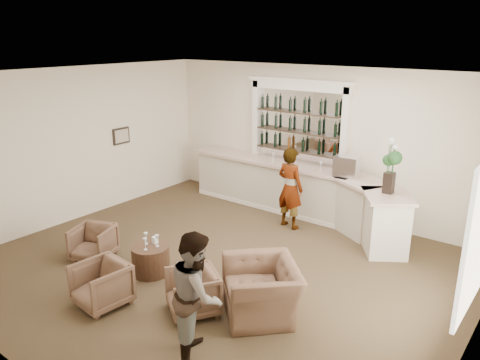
{
  "coord_description": "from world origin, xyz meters",
  "views": [
    {
      "loc": [
        4.81,
        -5.65,
        3.94
      ],
      "look_at": [
        -0.22,
        0.9,
        1.35
      ],
      "focal_mm": 35.0,
      "sensor_mm": 36.0,
      "label": 1
    }
  ],
  "objects_px": {
    "armchair_left": "(93,243)",
    "armchair_center": "(101,285)",
    "cocktail_table": "(151,260)",
    "armchair_right": "(193,292)",
    "flower_vase": "(391,162)",
    "armchair_far": "(262,289)",
    "guest": "(197,294)",
    "sommelier": "(290,188)",
    "bar_counter": "(299,191)",
    "espresso_machine": "(348,166)"
  },
  "relations": [
    {
      "from": "bar_counter",
      "to": "flower_vase",
      "type": "distance_m",
      "value": 2.52
    },
    {
      "from": "guest",
      "to": "flower_vase",
      "type": "distance_m",
      "value": 4.52
    },
    {
      "from": "armchair_left",
      "to": "espresso_machine",
      "type": "xyz_separation_m",
      "value": [
        2.98,
        4.12,
        1.04
      ]
    },
    {
      "from": "guest",
      "to": "armchair_left",
      "type": "distance_m",
      "value": 3.42
    },
    {
      "from": "espresso_machine",
      "to": "bar_counter",
      "type": "bearing_deg",
      "value": 176.11
    },
    {
      "from": "cocktail_table",
      "to": "armchair_far",
      "type": "bearing_deg",
      "value": 4.44
    },
    {
      "from": "bar_counter",
      "to": "sommelier",
      "type": "relative_size",
      "value": 3.3
    },
    {
      "from": "cocktail_table",
      "to": "armchair_far",
      "type": "height_order",
      "value": "armchair_far"
    },
    {
      "from": "sommelier",
      "to": "armchair_left",
      "type": "height_order",
      "value": "sommelier"
    },
    {
      "from": "armchair_far",
      "to": "flower_vase",
      "type": "distance_m",
      "value": 3.48
    },
    {
      "from": "armchair_left",
      "to": "armchair_far",
      "type": "bearing_deg",
      "value": -14.93
    },
    {
      "from": "sommelier",
      "to": "armchair_center",
      "type": "height_order",
      "value": "sommelier"
    },
    {
      "from": "armchair_center",
      "to": "armchair_far",
      "type": "xyz_separation_m",
      "value": [
        2.03,
        1.29,
        0.04
      ]
    },
    {
      "from": "armchair_left",
      "to": "armchair_center",
      "type": "xyz_separation_m",
      "value": [
        1.4,
        -0.86,
        0.02
      ]
    },
    {
      "from": "armchair_left",
      "to": "armchair_far",
      "type": "xyz_separation_m",
      "value": [
        3.43,
        0.43,
        0.07
      ]
    },
    {
      "from": "armchair_right",
      "to": "armchair_far",
      "type": "xyz_separation_m",
      "value": [
        0.81,
        0.6,
        0.06
      ]
    },
    {
      "from": "armchair_far",
      "to": "espresso_machine",
      "type": "height_order",
      "value": "espresso_machine"
    },
    {
      "from": "sommelier",
      "to": "guest",
      "type": "relative_size",
      "value": 1.04
    },
    {
      "from": "armchair_right",
      "to": "flower_vase",
      "type": "bearing_deg",
      "value": 102.31
    },
    {
      "from": "armchair_center",
      "to": "espresso_machine",
      "type": "relative_size",
      "value": 1.53
    },
    {
      "from": "armchair_right",
      "to": "sommelier",
      "type": "bearing_deg",
      "value": 132.21
    },
    {
      "from": "armchair_far",
      "to": "espresso_machine",
      "type": "distance_m",
      "value": 3.84
    },
    {
      "from": "cocktail_table",
      "to": "sommelier",
      "type": "bearing_deg",
      "value": 75.85
    },
    {
      "from": "cocktail_table",
      "to": "espresso_machine",
      "type": "relative_size",
      "value": 1.33
    },
    {
      "from": "cocktail_table",
      "to": "sommelier",
      "type": "distance_m",
      "value": 3.34
    },
    {
      "from": "sommelier",
      "to": "armchair_center",
      "type": "distance_m",
      "value": 4.38
    },
    {
      "from": "bar_counter",
      "to": "armchair_center",
      "type": "bearing_deg",
      "value": -95.4
    },
    {
      "from": "flower_vase",
      "to": "sommelier",
      "type": "bearing_deg",
      "value": -175.89
    },
    {
      "from": "bar_counter",
      "to": "espresso_machine",
      "type": "bearing_deg",
      "value": 0.2
    },
    {
      "from": "armchair_far",
      "to": "flower_vase",
      "type": "height_order",
      "value": "flower_vase"
    },
    {
      "from": "cocktail_table",
      "to": "armchair_right",
      "type": "height_order",
      "value": "armchair_right"
    },
    {
      "from": "cocktail_table",
      "to": "armchair_left",
      "type": "relative_size",
      "value": 0.93
    },
    {
      "from": "cocktail_table",
      "to": "armchair_left",
      "type": "xyz_separation_m",
      "value": [
        -1.24,
        -0.26,
        0.06
      ]
    },
    {
      "from": "armchair_left",
      "to": "armchair_right",
      "type": "height_order",
      "value": "armchair_right"
    },
    {
      "from": "sommelier",
      "to": "armchair_left",
      "type": "distance_m",
      "value": 4.04
    },
    {
      "from": "armchair_left",
      "to": "armchair_right",
      "type": "xyz_separation_m",
      "value": [
        2.62,
        -0.17,
        0.01
      ]
    },
    {
      "from": "armchair_far",
      "to": "espresso_machine",
      "type": "xyz_separation_m",
      "value": [
        -0.45,
        3.69,
        0.97
      ]
    },
    {
      "from": "armchair_right",
      "to": "armchair_far",
      "type": "distance_m",
      "value": 1.01
    },
    {
      "from": "bar_counter",
      "to": "cocktail_table",
      "type": "distance_m",
      "value": 3.92
    },
    {
      "from": "armchair_right",
      "to": "espresso_machine",
      "type": "relative_size",
      "value": 1.49
    },
    {
      "from": "flower_vase",
      "to": "armchair_left",
      "type": "bearing_deg",
      "value": -138.42
    },
    {
      "from": "cocktail_table",
      "to": "flower_vase",
      "type": "distance_m",
      "value": 4.59
    },
    {
      "from": "cocktail_table",
      "to": "armchair_left",
      "type": "bearing_deg",
      "value": -168.04
    },
    {
      "from": "armchair_center",
      "to": "flower_vase",
      "type": "height_order",
      "value": "flower_vase"
    },
    {
      "from": "sommelier",
      "to": "espresso_machine",
      "type": "bearing_deg",
      "value": -135.51
    },
    {
      "from": "armchair_far",
      "to": "cocktail_table",
      "type": "bearing_deg",
      "value": -131.57
    },
    {
      "from": "cocktail_table",
      "to": "flower_vase",
      "type": "xyz_separation_m",
      "value": [
        2.81,
        3.33,
        1.47
      ]
    },
    {
      "from": "armchair_right",
      "to": "flower_vase",
      "type": "distance_m",
      "value": 4.25
    },
    {
      "from": "armchair_left",
      "to": "espresso_machine",
      "type": "distance_m",
      "value": 5.19
    },
    {
      "from": "armchair_right",
      "to": "armchair_center",
      "type": "bearing_deg",
      "value": -117.47
    }
  ]
}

